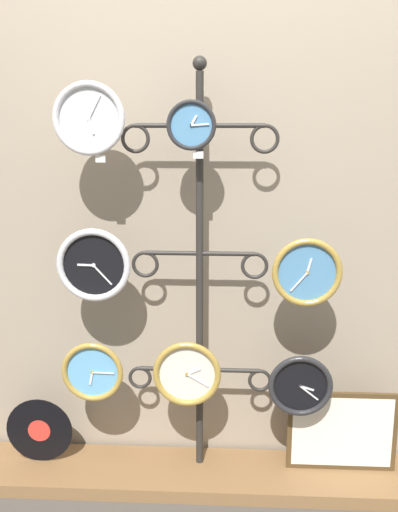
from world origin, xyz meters
name	(u,v)px	position (x,y,z in m)	size (l,w,h in m)	color
shop_wall	(202,172)	(0.00, 0.57, 1.40)	(4.40, 0.04, 2.80)	gray
low_shelf	(199,474)	(0.00, 0.35, 0.03)	(2.20, 0.36, 0.06)	brown
display_stand	(200,361)	(0.00, 0.41, 0.57)	(0.66, 0.41, 1.88)	#282623
clock_top_left	(89,118)	(-0.44, 0.31, 1.63)	(0.29, 0.04, 0.29)	silver
clock_top_center	(191,125)	(-0.03, 0.32, 1.61)	(0.20, 0.04, 0.20)	#4C84B2
clock_middle_left	(94,265)	(-0.44, 0.32, 1.03)	(0.32, 0.04, 0.32)	black
clock_middle_right	(307,272)	(0.45, 0.30, 1.01)	(0.29, 0.04, 0.29)	#4C84B2
clock_bottom_left	(93,372)	(-0.47, 0.31, 0.55)	(0.27, 0.04, 0.27)	#60A8DB
clock_bottom_center	(187,374)	(-0.05, 0.30, 0.55)	(0.30, 0.04, 0.30)	silver
clock_bottom_right	(300,386)	(0.44, 0.30, 0.51)	(0.28, 0.04, 0.28)	black
vinyl_record	(39,430)	(-0.75, 0.38, 0.22)	(0.31, 0.01, 0.31)	black
picture_frame	(342,431)	(0.65, 0.39, 0.25)	(0.49, 0.02, 0.38)	#4C381E
price_tag_upper	(100,159)	(-0.40, 0.31, 1.47)	(0.04, 0.00, 0.03)	white
price_tag_mid	(198,155)	(0.00, 0.31, 1.49)	(0.04, 0.00, 0.03)	white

